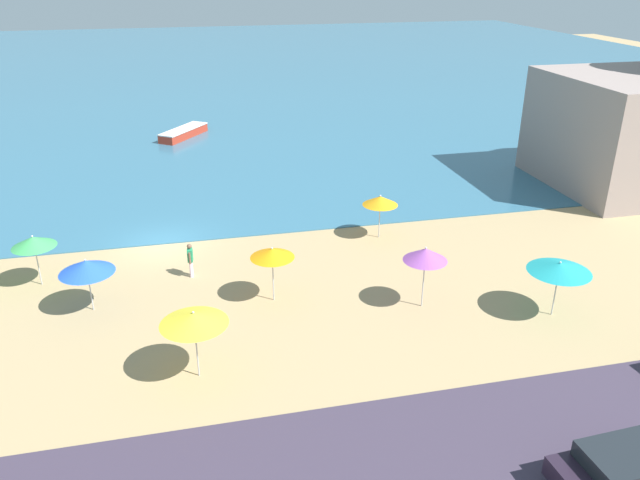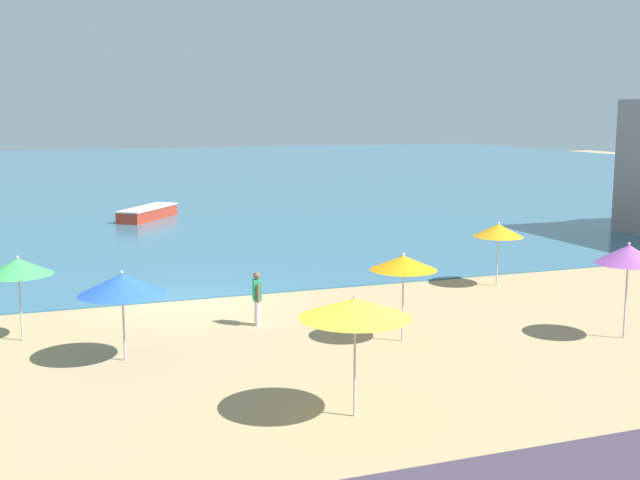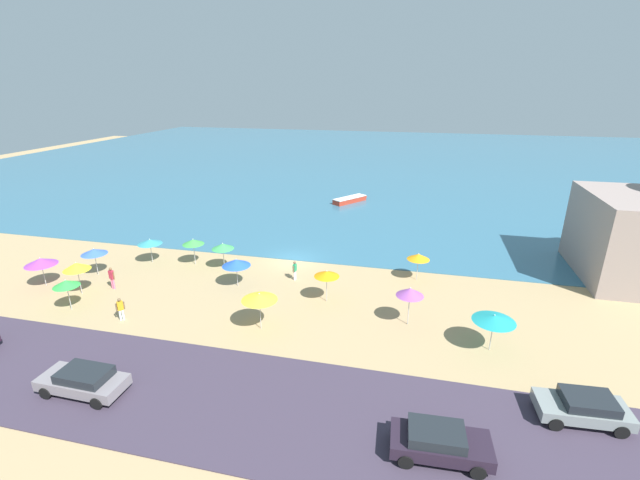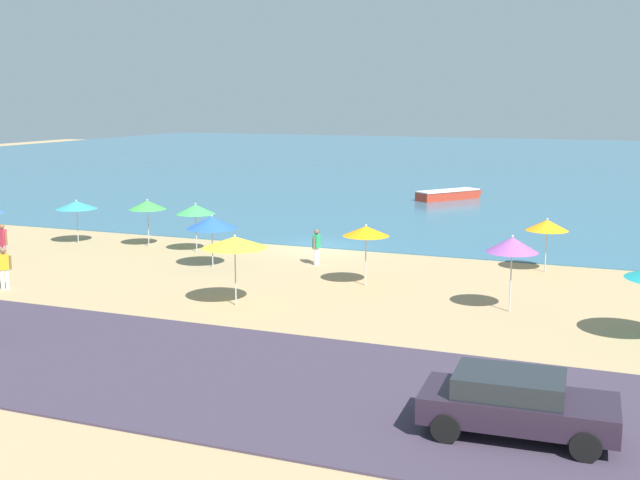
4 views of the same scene
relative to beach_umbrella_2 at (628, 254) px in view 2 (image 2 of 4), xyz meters
The scene contains 10 objects.
ground_plane 13.70m from the beach_umbrella_2, 140.46° to the left, with size 160.00×160.00×0.00m, color tan.
sea 64.48m from the beach_umbrella_2, 99.29° to the left, with size 150.00×110.00×0.05m, color #336782.
beach_umbrella_2 is the anchor object (origin of this frame).
beach_umbrella_5 16.53m from the beach_umbrella_2, 160.57° to the left, with size 1.86×1.86×2.36m.
beach_umbrella_6 6.15m from the beach_umbrella_2, 162.37° to the left, with size 1.82×1.82×2.44m.
beach_umbrella_9 9.58m from the beach_umbrella_2, 163.50° to the right, with size 2.30×2.30×2.55m.
beach_umbrella_10 13.45m from the beach_umbrella_2, 168.29° to the left, with size 2.18×2.18×2.29m.
beach_umbrella_12 7.07m from the beach_umbrella_2, 86.58° to the left, with size 1.78×1.78×2.30m.
bather_2 10.41m from the beach_umbrella_2, 152.18° to the left, with size 0.26×0.57×1.59m.
skiff_nearshore 30.57m from the beach_umbrella_2, 106.61° to the left, with size 4.04×4.97×0.69m.
Camera 2 is at (-4.86, -25.78, 6.20)m, focal length 45.00 mm.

